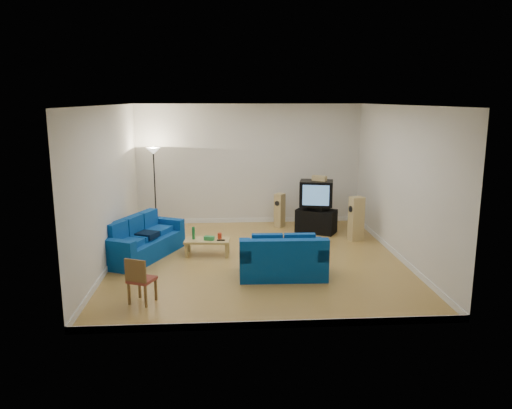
{
  "coord_description": "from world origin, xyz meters",
  "views": [
    {
      "loc": [
        -0.7,
        -10.04,
        3.33
      ],
      "look_at": [
        0.0,
        0.4,
        1.1
      ],
      "focal_mm": 35.0,
      "sensor_mm": 36.0,
      "label": 1
    }
  ],
  "objects": [
    {
      "name": "tissue_box",
      "position": [
        -1.01,
        0.32,
        0.39
      ],
      "size": [
        0.24,
        0.18,
        0.09
      ],
      "primitive_type": "cube",
      "rotation": [
        0.0,
        0.0,
        -0.32
      ],
      "color": "green",
      "rests_on": "coffee_table"
    },
    {
      "name": "television",
      "position": [
        1.63,
        2.1,
        1.01
      ],
      "size": [
        0.92,
        0.76,
        0.63
      ],
      "rotation": [
        0.0,
        0.0,
        -0.22
      ],
      "color": "black",
      "rests_on": "av_receiver"
    },
    {
      "name": "speaker_left",
      "position": [
        0.78,
        2.7,
        0.45
      ],
      "size": [
        0.32,
        0.33,
        0.89
      ],
      "rotation": [
        0.0,
        0.0,
        -0.63
      ],
      "color": "tan",
      "rests_on": "ground"
    },
    {
      "name": "floor_lamp",
      "position": [
        -2.45,
        2.7,
        1.75
      ],
      "size": [
        0.36,
        0.36,
        2.11
      ],
      "color": "black",
      "rests_on": "ground"
    },
    {
      "name": "room",
      "position": [
        0.0,
        0.0,
        1.54
      ],
      "size": [
        6.01,
        6.51,
        3.21
      ],
      "color": "olive",
      "rests_on": "ground"
    },
    {
      "name": "dining_chair",
      "position": [
        -2.08,
        -2.2,
        0.45
      ],
      "size": [
        0.5,
        0.5,
        0.8
      ],
      "rotation": [
        0.0,
        0.0,
        -0.41
      ],
      "color": "brown",
      "rests_on": "ground"
    },
    {
      "name": "tv_stand",
      "position": [
        1.64,
        2.08,
        0.29
      ],
      "size": [
        1.1,
        0.94,
        0.59
      ],
      "primitive_type": "cube",
      "rotation": [
        0.0,
        0.0,
        -0.51
      ],
      "color": "black",
      "rests_on": "ground"
    },
    {
      "name": "bottle",
      "position": [
        -1.35,
        0.42,
        0.49
      ],
      "size": [
        0.08,
        0.08,
        0.27
      ],
      "primitive_type": "cylinder",
      "rotation": [
        0.0,
        0.0,
        0.3
      ],
      "color": "#197233",
      "rests_on": "coffee_table"
    },
    {
      "name": "centre_speaker",
      "position": [
        1.7,
        2.11,
        1.38
      ],
      "size": [
        0.37,
        0.32,
        0.13
      ],
      "primitive_type": "cube",
      "rotation": [
        0.0,
        0.0,
        -0.61
      ],
      "color": "tan",
      "rests_on": "television"
    },
    {
      "name": "red_canister",
      "position": [
        -0.79,
        0.42,
        0.41
      ],
      "size": [
        0.12,
        0.12,
        0.13
      ],
      "primitive_type": "cylinder",
      "rotation": [
        0.0,
        0.0,
        -0.52
      ],
      "color": "red",
      "rests_on": "coffee_table"
    },
    {
      "name": "av_receiver",
      "position": [
        1.7,
        2.08,
        0.64
      ],
      "size": [
        0.58,
        0.59,
        0.11
      ],
      "primitive_type": "cube",
      "rotation": [
        0.0,
        0.0,
        -0.86
      ],
      "color": "black",
      "rests_on": "tv_stand"
    },
    {
      "name": "sofa_three_seat",
      "position": [
        -2.5,
        0.36,
        0.3
      ],
      "size": [
        1.72,
        2.31,
        0.82
      ],
      "rotation": [
        0.0,
        0.0,
        -2.0
      ],
      "color": "navy",
      "rests_on": "ground"
    },
    {
      "name": "sofa_loveseat",
      "position": [
        0.41,
        -1.08,
        0.31
      ],
      "size": [
        1.66,
        0.96,
        0.82
      ],
      "rotation": [
        0.0,
        0.0,
        -0.03
      ],
      "color": "navy",
      "rests_on": "ground"
    },
    {
      "name": "coffee_table",
      "position": [
        -1.06,
        0.37,
        0.3
      ],
      "size": [
        1.0,
        0.57,
        0.35
      ],
      "rotation": [
        0.0,
        0.0,
        -0.09
      ],
      "color": "tan",
      "rests_on": "ground"
    },
    {
      "name": "remote",
      "position": [
        -0.76,
        0.26,
        0.36
      ],
      "size": [
        0.17,
        0.06,
        0.02
      ],
      "primitive_type": "cube",
      "rotation": [
        0.0,
        0.0,
        -0.02
      ],
      "color": "black",
      "rests_on": "coffee_table"
    },
    {
      "name": "speaker_right",
      "position": [
        2.45,
        1.29,
        0.53
      ],
      "size": [
        0.37,
        0.32,
        1.06
      ],
      "rotation": [
        0.0,
        0.0,
        -1.3
      ],
      "color": "tan",
      "rests_on": "ground"
    }
  ]
}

